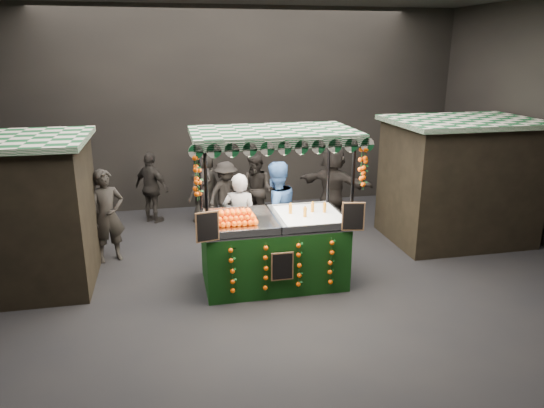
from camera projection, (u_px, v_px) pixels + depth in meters
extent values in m
plane|color=black|center=(270.00, 286.00, 8.80)|extent=(12.00, 12.00, 0.00)
cube|color=black|center=(229.00, 110.00, 12.74)|extent=(12.00, 0.10, 5.00)
cube|color=black|center=(423.00, 276.00, 3.39)|extent=(12.00, 0.10, 5.00)
cube|color=black|center=(3.00, 218.00, 8.48)|extent=(2.80, 2.00, 2.50)
cube|color=black|center=(458.00, 183.00, 10.71)|extent=(2.80, 2.00, 2.50)
cube|color=#114E24|center=(465.00, 121.00, 10.33)|extent=(3.00, 2.20, 0.10)
cube|color=black|center=(273.00, 253.00, 8.82)|extent=(2.41, 1.31, 1.09)
cube|color=#ACAEB2|center=(273.00, 223.00, 8.66)|extent=(2.41, 1.31, 0.04)
cylinder|color=black|center=(208.00, 229.00, 7.78)|extent=(0.05, 0.05, 2.62)
cylinder|color=black|center=(351.00, 218.00, 8.25)|extent=(0.05, 0.05, 2.62)
cylinder|color=black|center=(202.00, 205.00, 8.95)|extent=(0.05, 0.05, 2.62)
cylinder|color=black|center=(327.00, 198.00, 9.42)|extent=(0.05, 0.05, 2.62)
cube|color=#114E24|center=(273.00, 132.00, 8.20)|extent=(2.68, 1.59, 0.09)
cube|color=white|center=(310.00, 216.00, 8.77)|extent=(1.07, 1.18, 0.09)
cube|color=black|center=(207.00, 227.00, 7.70)|extent=(0.37, 0.10, 0.48)
cube|color=black|center=(353.00, 217.00, 8.18)|extent=(0.37, 0.10, 0.48)
cube|color=black|center=(282.00, 266.00, 8.15)|extent=(0.37, 0.03, 0.48)
imported|color=gray|center=(240.00, 220.00, 9.47)|extent=(0.75, 0.61, 1.79)
imported|color=#2B4E8C|center=(275.00, 212.00, 9.66)|extent=(1.15, 1.03, 1.96)
imported|color=black|center=(107.00, 216.00, 9.65)|extent=(0.78, 0.64, 1.82)
imported|color=black|center=(256.00, 191.00, 11.63)|extent=(1.03, 1.03, 1.69)
imported|color=black|center=(152.00, 188.00, 11.87)|extent=(1.01, 0.97, 1.69)
imported|color=black|center=(226.00, 194.00, 11.67)|extent=(1.13, 0.98, 1.52)
imported|color=black|center=(205.00, 186.00, 11.84)|extent=(1.02, 0.98, 1.76)
imported|color=#2E2825|center=(333.00, 186.00, 11.55)|extent=(1.72, 1.60, 1.92)
imported|color=#2C2624|center=(203.00, 189.00, 11.73)|extent=(0.69, 0.74, 1.70)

